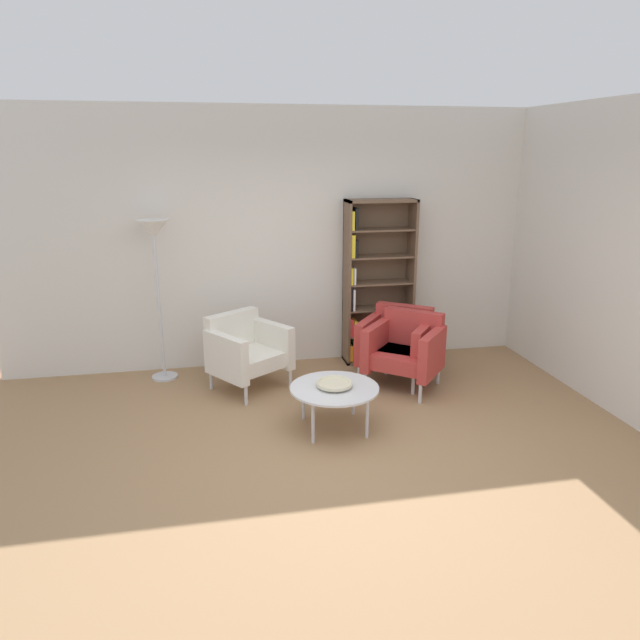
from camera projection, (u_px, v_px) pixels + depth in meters
name	position (u px, v px, depth m)	size (l,w,h in m)	color
ground_plane	(334.00, 461.00, 4.75)	(8.32, 8.32, 0.00)	#9E7751
plaster_back_panel	(288.00, 239.00, 6.65)	(6.40, 0.12, 2.90)	silver
plaster_right_partition	(620.00, 259.00, 5.44)	(0.12, 5.20, 2.90)	silver
bookshelf_tall	(374.00, 284.00, 6.79)	(0.80, 0.30, 1.90)	brown
coffee_table_low	(334.00, 390.00, 5.20)	(0.80, 0.80, 0.40)	silver
decorative_bowl	(334.00, 383.00, 5.19)	(0.32, 0.32, 0.05)	beige
armchair_by_bookshelf	(246.00, 350.00, 6.11)	(0.94, 0.93, 0.78)	white
armchair_near_window	(406.00, 349.00, 6.14)	(0.95, 0.94, 0.78)	#B73833
armchair_spare_guest	(397.00, 342.00, 6.36)	(0.95, 0.94, 0.78)	#B73833
floor_lamp_torchiere	(155.00, 248.00, 6.07)	(0.32, 0.32, 1.74)	silver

